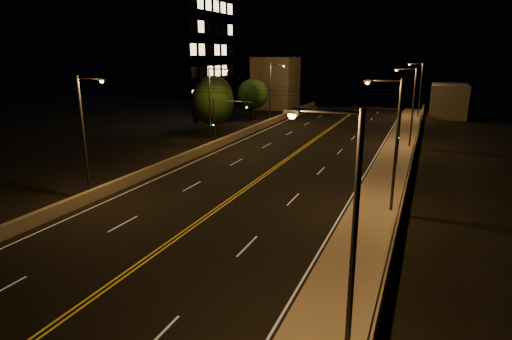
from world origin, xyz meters
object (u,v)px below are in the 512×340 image
at_px(streetlight_2, 411,103).
at_px(streetlight_0, 346,230).
at_px(traffic_signal_left, 222,118).
at_px(tree_1, 213,96).
at_px(streetlight_3, 419,87).
at_px(streetlight_5, 212,103).
at_px(streetlight_6, 272,89).
at_px(traffic_signal_right, 389,128).
at_px(tree_0, 212,102).
at_px(streetlight_4, 86,131).
at_px(tree_2, 253,94).
at_px(streetlight_1, 393,138).
at_px(building_tower, 147,40).

bearing_deg(streetlight_2, streetlight_0, -90.00).
distance_m(traffic_signal_left, tree_1, 13.94).
bearing_deg(streetlight_3, streetlight_5, -121.70).
distance_m(streetlight_6, traffic_signal_left, 20.16).
height_order(streetlight_2, streetlight_6, same).
bearing_deg(streetlight_0, tree_1, 122.53).
relative_size(traffic_signal_right, tree_0, 0.76).
height_order(streetlight_3, tree_0, streetlight_3).
xyz_separation_m(streetlight_0, traffic_signal_right, (-1.56, 31.47, -1.69)).
height_order(streetlight_4, streetlight_5, same).
bearing_deg(streetlight_0, tree_2, 115.51).
bearing_deg(tree_2, streetlight_5, -79.60).
bearing_deg(tree_0, traffic_signal_right, -12.47).
height_order(tree_0, tree_1, tree_1).
bearing_deg(streetlight_5, streetlight_3, 58.30).
relative_size(streetlight_1, tree_2, 1.36).
relative_size(streetlight_1, building_tower, 0.34).
xyz_separation_m(streetlight_1, tree_0, (-24.13, 19.71, -0.59)).
bearing_deg(streetlight_6, streetlight_2, -28.10).
bearing_deg(tree_2, streetlight_1, -55.22).
xyz_separation_m(streetlight_3, traffic_signal_left, (-20.30, -34.55, -1.69)).
relative_size(streetlight_3, traffic_signal_left, 1.61).
relative_size(streetlight_6, tree_2, 1.36).
xyz_separation_m(streetlight_0, tree_2, (-25.54, 53.53, -1.05)).
relative_size(streetlight_1, traffic_signal_right, 1.61).
relative_size(streetlight_1, streetlight_4, 1.00).
bearing_deg(traffic_signal_right, streetlight_0, -87.17).
bearing_deg(streetlight_6, streetlight_3, 34.05).
xyz_separation_m(streetlight_0, building_tower, (-41.13, 46.66, 7.65)).
xyz_separation_m(streetlight_3, building_tower, (-41.13, -19.36, 7.65)).
relative_size(traffic_signal_right, traffic_signal_left, 1.00).
height_order(streetlight_0, traffic_signal_left, streetlight_0).
bearing_deg(traffic_signal_left, streetlight_2, 22.95).
height_order(streetlight_1, tree_1, streetlight_1).
height_order(traffic_signal_right, traffic_signal_left, same).
bearing_deg(streetlight_5, building_tower, 141.99).
bearing_deg(tree_0, building_tower, 149.05).
bearing_deg(streetlight_2, streetlight_5, -157.74).
height_order(streetlight_3, tree_2, streetlight_3).
bearing_deg(building_tower, streetlight_2, -9.10).
bearing_deg(traffic_signal_right, streetlight_3, 87.42).
height_order(streetlight_0, streetlight_3, same).
height_order(building_tower, tree_2, building_tower).
distance_m(streetlight_0, streetlight_4, 24.25).
relative_size(streetlight_4, traffic_signal_right, 1.61).
xyz_separation_m(streetlight_3, tree_2, (-25.54, -12.49, -1.05)).
distance_m(streetlight_0, streetlight_1, 16.76).
distance_m(streetlight_6, tree_0, 15.31).
distance_m(streetlight_1, building_tower, 51.42).
relative_size(streetlight_5, building_tower, 0.34).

